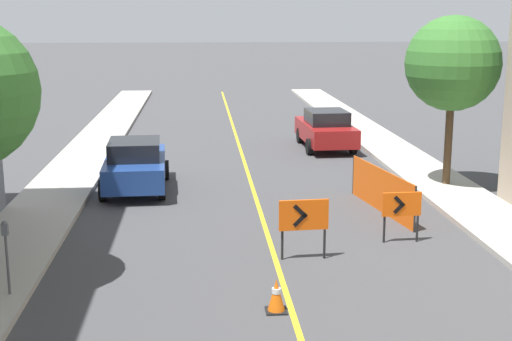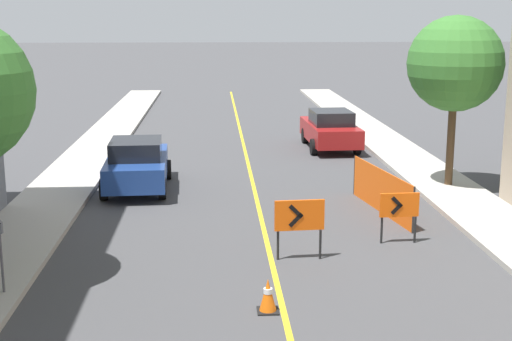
% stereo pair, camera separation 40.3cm
% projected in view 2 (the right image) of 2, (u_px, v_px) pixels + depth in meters
% --- Properties ---
extents(lane_stripe, '(0.12, 55.85, 0.01)m').
position_uv_depth(lane_stripe, '(252.00, 181.00, 23.34)').
color(lane_stripe, gold).
rests_on(lane_stripe, ground_plane).
extents(sidewalk_left, '(2.09, 55.85, 0.14)m').
position_uv_depth(sidewalk_left, '(67.00, 182.00, 22.98)').
color(sidewalk_left, '#ADA89E').
rests_on(sidewalk_left, ground_plane).
extents(sidewalk_right, '(2.09, 55.85, 0.14)m').
position_uv_depth(sidewalk_right, '(432.00, 177.00, 23.68)').
color(sidewalk_right, '#ADA89E').
rests_on(sidewalk_right, ground_plane).
extents(traffic_cone_fourth, '(0.40, 0.40, 0.63)m').
position_uv_depth(traffic_cone_fourth, '(268.00, 296.00, 13.03)').
color(traffic_cone_fourth, black).
rests_on(traffic_cone_fourth, ground_plane).
extents(arrow_barricade_primary, '(1.12, 0.14, 1.36)m').
position_uv_depth(arrow_barricade_primary, '(299.00, 218.00, 15.70)').
color(arrow_barricade_primary, '#EF560C').
rests_on(arrow_barricade_primary, ground_plane).
extents(arrow_barricade_secondary, '(0.95, 0.11, 1.23)m').
position_uv_depth(arrow_barricade_secondary, '(399.00, 208.00, 16.85)').
color(arrow_barricade_secondary, '#EF560C').
rests_on(arrow_barricade_secondary, ground_plane).
extents(safety_mesh_fence, '(0.74, 4.05, 1.20)m').
position_uv_depth(safety_mesh_fence, '(381.00, 191.00, 19.60)').
color(safety_mesh_fence, '#EF560C').
rests_on(safety_mesh_fence, ground_plane).
extents(parked_car_curb_near, '(1.98, 4.37, 1.59)m').
position_uv_depth(parked_car_curb_near, '(137.00, 164.00, 22.14)').
color(parked_car_curb_near, navy).
rests_on(parked_car_curb_near, ground_plane).
extents(parked_car_curb_mid, '(1.97, 4.37, 1.59)m').
position_uv_depth(parked_car_curb_mid, '(330.00, 129.00, 28.87)').
color(parked_car_curb_mid, maroon).
rests_on(parked_car_curb_mid, ground_plane).
extents(parking_meter_far_curb, '(0.12, 0.11, 1.45)m').
position_uv_depth(parking_meter_far_curb, '(0.00, 241.00, 13.44)').
color(parking_meter_far_curb, '#4C4C51').
rests_on(parking_meter_far_curb, sidewalk_left).
extents(street_tree_right_near, '(2.91, 2.91, 5.21)m').
position_uv_depth(street_tree_right_near, '(455.00, 64.00, 21.56)').
color(street_tree_right_near, '#4C3823').
rests_on(street_tree_right_near, sidewalk_right).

